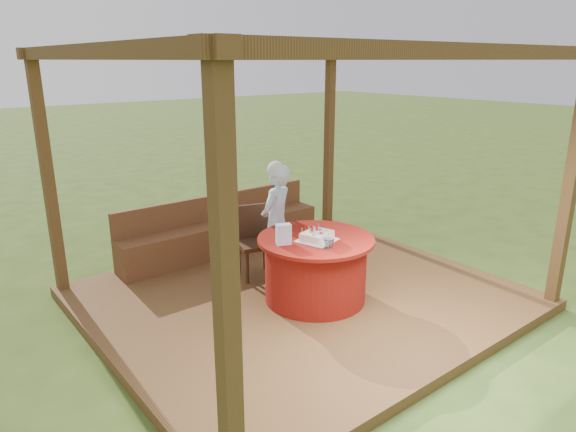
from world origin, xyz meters
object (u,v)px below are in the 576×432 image
at_px(chair, 254,237).
at_px(bench, 223,234).
at_px(drinking_glass, 329,244).
at_px(gift_bag, 284,234).
at_px(table, 315,268).
at_px(elderly_woman, 276,221).
at_px(birthday_cake, 317,236).

bearing_deg(chair, bench, 83.70).
relative_size(chair, drinking_glass, 8.05).
bearing_deg(gift_bag, bench, 101.21).
bearing_deg(table, gift_bag, 171.19).
bearing_deg(gift_bag, chair, 96.59).
xyz_separation_m(table, elderly_woman, (0.03, 0.76, 0.36)).
height_order(chair, elderly_woman, elderly_woman).
bearing_deg(gift_bag, table, 13.66).
distance_m(chair, elderly_woman, 0.39).
bearing_deg(bench, gift_bag, -101.26).
distance_m(bench, elderly_woman, 1.26).
bearing_deg(drinking_glass, bench, 87.97).
height_order(bench, birthday_cake, birthday_cake).
bearing_deg(chair, table, -82.65).
relative_size(birthday_cake, drinking_glass, 4.13).
distance_m(table, gift_bag, 0.62).
bearing_deg(elderly_woman, bench, 92.93).
distance_m(table, chair, 1.03).
height_order(elderly_woman, drinking_glass, elderly_woman).
height_order(gift_bag, drinking_glass, gift_bag).
distance_m(bench, chair, 0.94).
height_order(bench, chair, chair).
xyz_separation_m(birthday_cake, gift_bag, (-0.35, 0.14, 0.06)).
height_order(chair, drinking_glass, chair).
distance_m(elderly_woman, drinking_glass, 1.10).
relative_size(bench, gift_bag, 13.72).
bearing_deg(chair, elderly_woman, -57.68).
distance_m(table, elderly_woman, 0.84).
bearing_deg(elderly_woman, gift_bag, -121.71).
height_order(chair, gift_bag, gift_bag).
relative_size(bench, elderly_woman, 2.04).
relative_size(table, elderly_woman, 0.88).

